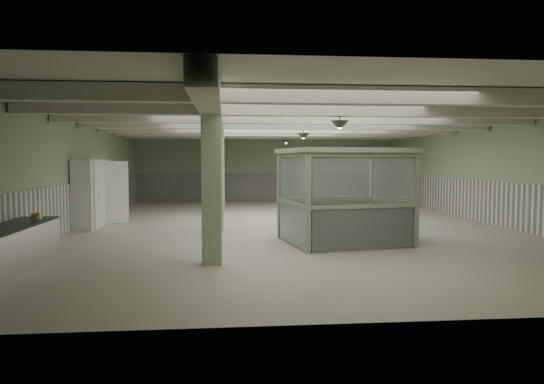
{
  "coord_description": "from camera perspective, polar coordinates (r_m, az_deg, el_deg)",
  "views": [
    {
      "loc": [
        -2.17,
        -16.36,
        2.24
      ],
      "look_at": [
        -0.87,
        -2.41,
        1.3
      ],
      "focal_mm": 32.0,
      "sensor_mm": 36.0,
      "label": 1
    }
  ],
  "objects": [
    {
      "name": "orange_bowl",
      "position": [
        12.02,
        -25.97,
        -2.74
      ],
      "size": [
        0.33,
        0.33,
        0.09
      ],
      "primitive_type": "cylinder",
      "rotation": [
        0.0,
        0.0,
        -0.4
      ],
      "color": "#B2B2B7",
      "rests_on": "prep_counter"
    },
    {
      "name": "floor",
      "position": [
        16.66,
        2.23,
        -3.89
      ],
      "size": [
        20.0,
        20.0,
        0.0
      ],
      "primitive_type": "plane",
      "color": "beige",
      "rests_on": "ground"
    },
    {
      "name": "beam_b",
      "position": [
        11.63,
        5.55,
        9.64
      ],
      "size": [
        13.9,
        0.35,
        0.32
      ],
      "primitive_type": "cube",
      "color": "beige",
      "rests_on": "ceiling"
    },
    {
      "name": "pendant_front",
      "position": [
        11.7,
        7.97,
        7.77
      ],
      "size": [
        0.44,
        0.44,
        0.22
      ],
      "primitive_type": "cone",
      "rotation": [
        3.14,
        0.0,
        0.0
      ],
      "color": "#2B3729",
      "rests_on": "ceiling"
    },
    {
      "name": "column_a",
      "position": [
        10.38,
        -7.13,
        1.37
      ],
      "size": [
        0.42,
        0.42,
        3.6
      ],
      "primitive_type": "cube",
      "color": "#ABC8A1",
      "rests_on": "floor"
    },
    {
      "name": "beam_f",
      "position": [
        21.51,
        0.5,
        6.99
      ],
      "size": [
        13.9,
        0.35,
        0.32
      ],
      "primitive_type": "cube",
      "color": "beige",
      "rests_on": "ceiling"
    },
    {
      "name": "girder",
      "position": [
        16.41,
        -6.51,
        7.8
      ],
      "size": [
        0.45,
        19.9,
        0.4
      ],
      "primitive_type": "cube",
      "color": "beige",
      "rests_on": "ceiling"
    },
    {
      "name": "column_d",
      "position": [
        24.37,
        -6.09,
        2.79
      ],
      "size": [
        0.42,
        0.42,
        3.6
      ],
      "primitive_type": "cube",
      "color": "#ABC8A1",
      "rests_on": "floor"
    },
    {
      "name": "beam_e",
      "position": [
        19.02,
        1.26,
        7.4
      ],
      "size": [
        13.9,
        0.35,
        0.32
      ],
      "primitive_type": "cube",
      "color": "beige",
      "rests_on": "ceiling"
    },
    {
      "name": "walkin_cooler",
      "position": [
        17.17,
        -20.33,
        -0.08
      ],
      "size": [
        1.18,
        2.48,
        2.28
      ],
      "color": "white",
      "rests_on": "floor"
    },
    {
      "name": "wall_right",
      "position": [
        18.76,
        23.97,
        2.17
      ],
      "size": [
        0.02,
        20.0,
        3.6
      ],
      "primitive_type": "cube",
      "color": "#93A685",
      "rests_on": "floor"
    },
    {
      "name": "guard_booth",
      "position": [
        13.12,
        8.48,
        1.53
      ],
      "size": [
        3.56,
        3.16,
        2.53
      ],
      "rotation": [
        0.0,
        0.0,
        0.17
      ],
      "color": "#8CA987",
      "rests_on": "floor"
    },
    {
      "name": "wall_back",
      "position": [
        26.46,
        -0.6,
        2.89
      ],
      "size": [
        14.0,
        0.02,
        3.6
      ],
      "primitive_type": "cube",
      "color": "#93A685",
      "rests_on": "floor"
    },
    {
      "name": "filing_cabinet",
      "position": [
        14.29,
        15.29,
        -2.94
      ],
      "size": [
        0.56,
        0.65,
        1.18
      ],
      "primitive_type": "cube",
      "rotation": [
        0.0,
        0.0,
        -0.4
      ],
      "color": "#575A4B",
      "rests_on": "floor"
    },
    {
      "name": "ceiling",
      "position": [
        16.56,
        2.26,
        8.55
      ],
      "size": [
        14.0,
        20.0,
        0.02
      ],
      "primitive_type": "cube",
      "color": "white",
      "rests_on": "wall_back"
    },
    {
      "name": "pendant_mid",
      "position": [
        17.09,
        3.71,
        6.55
      ],
      "size": [
        0.44,
        0.44,
        0.22
      ],
      "primitive_type": "cone",
      "rotation": [
        3.14,
        0.0,
        0.0
      ],
      "color": "#2B3729",
      "rests_on": "ceiling"
    },
    {
      "name": "beam_g",
      "position": [
        23.99,
        -0.11,
        6.66
      ],
      "size": [
        13.9,
        0.35,
        0.32
      ],
      "primitive_type": "cube",
      "color": "beige",
      "rests_on": "ceiling"
    },
    {
      "name": "column_b",
      "position": [
        15.37,
        -6.54,
        2.17
      ],
      "size": [
        0.42,
        0.42,
        3.6
      ],
      "primitive_type": "cube",
      "color": "#ABC8A1",
      "rests_on": "floor"
    },
    {
      "name": "wainscot_right",
      "position": [
        18.8,
        23.82,
        -1.03
      ],
      "size": [
        0.05,
        19.9,
        1.5
      ],
      "primitive_type": "cube",
      "color": "white",
      "rests_on": "floor"
    },
    {
      "name": "wall_left",
      "position": [
        17.07,
        -21.76,
        2.09
      ],
      "size": [
        0.02,
        20.0,
        3.6
      ],
      "primitive_type": "cube",
      "color": "#93A685",
      "rests_on": "floor"
    },
    {
      "name": "pendant_back",
      "position": [
        22.04,
        1.66,
        5.95
      ],
      "size": [
        0.44,
        0.44,
        0.22
      ],
      "primitive_type": "cone",
      "rotation": [
        3.14,
        0.0,
        0.0
      ],
      "color": "#2B3729",
      "rests_on": "ceiling"
    },
    {
      "name": "beam_d",
      "position": [
        16.55,
        2.26,
        7.93
      ],
      "size": [
        13.9,
        0.35,
        0.32
      ],
      "primitive_type": "cube",
      "color": "beige",
      "rests_on": "ceiling"
    },
    {
      "name": "beam_a",
      "position": [
        9.2,
        8.54,
        11.16
      ],
      "size": [
        13.9,
        0.35,
        0.32
      ],
      "primitive_type": "cube",
      "color": "beige",
      "rests_on": "ceiling"
    },
    {
      "name": "wall_front",
      "position": [
        6.74,
        13.48,
        -0.03
      ],
      "size": [
        14.0,
        0.02,
        3.6
      ],
      "primitive_type": "cube",
      "color": "#93A685",
      "rests_on": "floor"
    },
    {
      "name": "column_c",
      "position": [
        20.37,
        -6.24,
        2.58
      ],
      "size": [
        0.42,
        0.42,
        3.6
      ],
      "primitive_type": "cube",
      "color": "#ABC8A1",
      "rests_on": "floor"
    },
    {
      "name": "wainscot_left",
      "position": [
        17.12,
        -21.59,
        -1.42
      ],
      "size": [
        0.05,
        19.9,
        1.5
      ],
      "primitive_type": "cube",
      "color": "white",
      "rests_on": "floor"
    },
    {
      "name": "beam_c",
      "position": [
        14.08,
        3.62,
        8.64
      ],
      "size": [
        13.9,
        0.35,
        0.32
      ],
      "primitive_type": "cube",
      "color": "beige",
      "rests_on": "ceiling"
    },
    {
      "name": "wainscot_back",
      "position": [
        26.47,
        -0.59,
        0.62
      ],
      "size": [
        13.9,
        0.05,
        1.5
      ],
      "primitive_type": "cube",
      "color": "white",
      "rests_on": "floor"
    }
  ]
}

